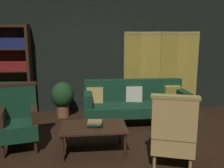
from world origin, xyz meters
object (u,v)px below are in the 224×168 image
at_px(coffee_table, 94,129).
at_px(book_tan_leather, 95,122).
at_px(bookshelf, 11,68).
at_px(velvet_couch, 135,101).
at_px(book_green_cloth, 95,123).
at_px(folding_screen, 160,71).
at_px(armchair_wing_left, 19,119).
at_px(book_black_cloth, 95,125).
at_px(potted_plant, 62,97).
at_px(armchair_gilt_accent, 173,132).

xyz_separation_m(coffee_table, book_tan_leather, (0.02, -0.01, 0.12)).
relative_size(bookshelf, velvet_couch, 0.97).
bearing_deg(book_green_cloth, velvet_couch, 55.97).
bearing_deg(book_green_cloth, folding_screen, 51.25).
distance_m(folding_screen, armchair_wing_left, 3.32).
height_order(book_black_cloth, book_green_cloth, book_green_cloth).
distance_m(book_green_cloth, book_tan_leather, 0.03).
bearing_deg(book_tan_leather, folding_screen, 51.25).
bearing_deg(potted_plant, velvet_couch, -17.55).
bearing_deg(coffee_table, armchair_gilt_accent, -25.83).
bearing_deg(armchair_wing_left, book_tan_leather, -12.25).
xyz_separation_m(velvet_couch, coffee_table, (-0.90, -1.29, -0.08)).
xyz_separation_m(armchair_gilt_accent, book_tan_leather, (-1.04, 0.51, 0.00)).
bearing_deg(bookshelf, book_tan_leather, -48.13).
bearing_deg(coffee_table, book_tan_leather, -19.42).
bearing_deg(velvet_couch, book_black_cloth, -124.03).
relative_size(armchair_wing_left, potted_plant, 1.31).
height_order(armchair_wing_left, potted_plant, armchair_wing_left).
bearing_deg(book_green_cloth, armchair_wing_left, 167.75).
height_order(armchair_gilt_accent, book_green_cloth, armchair_gilt_accent).
bearing_deg(velvet_couch, folding_screen, 43.86).
xyz_separation_m(folding_screen, book_green_cloth, (-1.60, -1.99, -0.52)).
bearing_deg(book_black_cloth, velvet_couch, 55.97).
height_order(folding_screen, bookshelf, bookshelf).
distance_m(velvet_couch, book_black_cloth, 1.56).
bearing_deg(armchair_wing_left, book_black_cloth, -12.25).
distance_m(folding_screen, book_tan_leather, 2.60).
xyz_separation_m(folding_screen, armchair_gilt_accent, (-0.55, -2.50, -0.50)).
bearing_deg(book_tan_leather, coffee_table, 160.58).
bearing_deg(book_black_cloth, book_tan_leather, 0.00).
relative_size(folding_screen, coffee_table, 1.90).
distance_m(potted_plant, book_green_cloth, 1.91).
bearing_deg(velvet_couch, potted_plant, 162.45).
height_order(coffee_table, armchair_gilt_accent, armchair_gilt_accent).
xyz_separation_m(velvet_couch, book_black_cloth, (-0.88, -1.30, -0.02)).
bearing_deg(velvet_couch, bookshelf, 164.70).
distance_m(bookshelf, coffee_table, 2.80).
relative_size(bookshelf, armchair_wing_left, 1.97).
height_order(bookshelf, velvet_couch, bookshelf).
bearing_deg(book_black_cloth, bookshelf, 131.87).
height_order(folding_screen, coffee_table, folding_screen).
relative_size(folding_screen, armchair_wing_left, 1.83).
relative_size(bookshelf, coffee_table, 2.05).
distance_m(coffee_table, potted_plant, 1.90).
distance_m(folding_screen, book_green_cloth, 2.60).
bearing_deg(coffee_table, armchair_wing_left, 167.89).
height_order(armchair_wing_left, book_black_cloth, armchair_wing_left).
relative_size(bookshelf, book_black_cloth, 8.46).
xyz_separation_m(bookshelf, armchair_gilt_accent, (2.87, -2.54, -0.60)).
bearing_deg(folding_screen, armchair_wing_left, -148.24).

